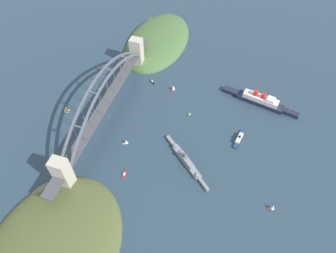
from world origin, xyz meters
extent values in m
plane|color=#283D4C|center=(0.00, 0.00, 0.00)|extent=(1400.00, 1400.00, 0.00)
cube|color=#BCB29E|center=(-103.99, 0.00, 23.11)|extent=(13.38, 16.56, 46.21)
cube|color=#BCB29E|center=(103.99, 0.00, 23.11)|extent=(13.38, 16.56, 46.21)
cube|color=#47474C|center=(0.00, 0.00, 25.28)|extent=(194.60, 12.91, 2.40)
cube|color=#47474C|center=(-122.68, 0.00, 25.28)|extent=(24.00, 12.91, 2.40)
cube|color=#47474C|center=(122.68, 0.00, 25.28)|extent=(24.00, 12.91, 2.40)
cube|color=slate|center=(-90.58, -5.81, 31.84)|extent=(21.87, 1.80, 15.79)
cube|color=slate|center=(-70.45, -5.81, 43.48)|extent=(21.57, 1.80, 13.05)
cube|color=slate|center=(-50.32, -5.81, 52.22)|extent=(21.22, 1.80, 10.29)
cube|color=slate|center=(-30.19, -5.81, 58.04)|extent=(20.81, 1.80, 7.49)
cube|color=slate|center=(-10.06, -5.81, 60.95)|extent=(20.36, 1.80, 4.65)
cube|color=slate|center=(10.06, -5.81, 60.95)|extent=(20.36, 1.80, 4.65)
cube|color=slate|center=(30.19, -5.81, 58.04)|extent=(20.81, 1.80, 7.49)
cube|color=slate|center=(50.32, -5.81, 52.22)|extent=(21.22, 1.80, 10.29)
cube|color=slate|center=(70.45, -5.81, 43.48)|extent=(21.57, 1.80, 13.05)
cube|color=slate|center=(90.58, -5.81, 31.84)|extent=(21.87, 1.80, 15.79)
cube|color=slate|center=(-90.58, 5.81, 31.84)|extent=(21.87, 1.80, 15.79)
cube|color=slate|center=(-70.45, 5.81, 43.48)|extent=(21.57, 1.80, 13.05)
cube|color=slate|center=(-50.32, 5.81, 52.22)|extent=(21.22, 1.80, 10.29)
cube|color=slate|center=(-30.19, 5.81, 58.04)|extent=(20.81, 1.80, 7.49)
cube|color=slate|center=(-10.06, 5.81, 60.95)|extent=(20.36, 1.80, 4.65)
cube|color=slate|center=(10.06, 5.81, 60.95)|extent=(20.36, 1.80, 4.65)
cube|color=slate|center=(30.19, 5.81, 58.04)|extent=(20.81, 1.80, 7.49)
cube|color=slate|center=(50.32, 5.81, 52.22)|extent=(21.22, 1.80, 10.29)
cube|color=slate|center=(70.45, 5.81, 43.48)|extent=(21.57, 1.80, 13.05)
cube|color=slate|center=(90.58, 5.81, 31.84)|extent=(21.87, 1.80, 15.79)
cube|color=slate|center=(-100.65, 0.00, 25.28)|extent=(1.40, 11.62, 1.40)
cube|color=slate|center=(-60.39, 0.00, 48.58)|extent=(1.40, 11.62, 1.40)
cube|color=slate|center=(-20.13, 0.00, 60.23)|extent=(1.40, 11.62, 1.40)
cube|color=slate|center=(20.13, 0.00, 60.23)|extent=(1.40, 11.62, 1.40)
cube|color=slate|center=(60.39, 0.00, 48.58)|extent=(1.40, 11.62, 1.40)
cube|color=slate|center=(100.65, 0.00, 25.28)|extent=(1.40, 11.62, 1.40)
cylinder|color=slate|center=(-80.52, -5.81, 32.44)|extent=(0.56, 0.56, 11.90)
cylinder|color=slate|center=(-80.52, 5.81, 32.44)|extent=(0.56, 0.56, 11.90)
cylinder|color=slate|center=(-60.39, -5.81, 37.53)|extent=(0.56, 0.56, 22.09)
cylinder|color=slate|center=(-60.39, 5.81, 37.53)|extent=(0.56, 0.56, 22.09)
cylinder|color=slate|center=(-40.26, -5.81, 41.17)|extent=(0.56, 0.56, 29.37)
cylinder|color=slate|center=(-40.26, 5.81, 41.17)|extent=(0.56, 0.56, 29.37)
cylinder|color=slate|center=(-20.13, -5.81, 43.36)|extent=(0.56, 0.56, 33.74)
cylinder|color=slate|center=(-20.13, 5.81, 43.36)|extent=(0.56, 0.56, 33.74)
cylinder|color=slate|center=(0.00, -5.81, 44.08)|extent=(0.56, 0.56, 35.20)
cylinder|color=slate|center=(0.00, 5.81, 44.08)|extent=(0.56, 0.56, 35.20)
cylinder|color=slate|center=(20.13, -5.81, 43.36)|extent=(0.56, 0.56, 33.74)
cylinder|color=slate|center=(20.13, 5.81, 43.36)|extent=(0.56, 0.56, 33.74)
cylinder|color=slate|center=(40.26, -5.81, 41.17)|extent=(0.56, 0.56, 29.37)
cylinder|color=slate|center=(40.26, 5.81, 41.17)|extent=(0.56, 0.56, 29.37)
cylinder|color=slate|center=(60.39, -5.81, 37.53)|extent=(0.56, 0.56, 22.09)
cylinder|color=slate|center=(60.39, 5.81, 37.53)|extent=(0.56, 0.56, 22.09)
cylinder|color=slate|center=(80.52, -5.81, 32.44)|extent=(0.56, 0.56, 11.90)
cylinder|color=slate|center=(80.52, 5.81, 32.44)|extent=(0.56, 0.56, 11.90)
ellipsoid|color=#476638|center=(-169.87, 8.27, 0.00)|extent=(164.49, 93.17, 30.53)
ellipsoid|color=#756B5B|center=(-206.88, -17.35, 0.00)|extent=(57.57, 27.95, 16.79)
ellipsoid|color=#4C562D|center=(167.87, 19.83, 0.00)|extent=(157.10, 123.73, 26.19)
ellipsoid|color=#756B5B|center=(132.52, -14.19, 0.00)|extent=(54.99, 37.12, 14.40)
cube|color=#1E2333|center=(-80.98, 180.73, 2.73)|extent=(26.02, 62.94, 5.46)
cube|color=#1E2333|center=(-72.32, 220.82, 2.73)|extent=(11.49, 21.59, 5.46)
cube|color=#1E2333|center=(-89.64, 140.65, 2.73)|extent=(12.93, 21.90, 5.46)
cube|color=white|center=(-80.98, 180.73, 8.59)|extent=(20.82, 47.48, 6.25)
cube|color=white|center=(-78.30, 193.13, 13.31)|extent=(11.91, 12.03, 3.20)
cylinder|color=red|center=(-80.49, 182.99, 14.94)|extent=(6.00, 6.00, 6.45)
cylinder|color=red|center=(-82.68, 172.84, 14.94)|extent=(6.00, 6.00, 6.45)
cylinder|color=tan|center=(-72.86, 218.31, 10.46)|extent=(0.50, 0.50, 10.00)
cube|color=gray|center=(38.12, 113.33, 2.00)|extent=(38.79, 42.40, 4.00)
cube|color=gray|center=(60.32, 138.36, 2.00)|extent=(13.57, 14.70, 4.00)
cube|color=gray|center=(15.92, 88.31, 2.00)|extent=(14.06, 15.14, 4.00)
cube|color=gray|center=(38.12, 113.33, 5.59)|extent=(21.04, 22.66, 3.18)
cylinder|color=gray|center=(53.39, 130.54, 5.10)|extent=(5.13, 5.13, 2.20)
cylinder|color=gray|center=(22.86, 96.13, 5.10)|extent=(5.13, 5.13, 2.20)
cylinder|color=gray|center=(38.12, 113.33, 12.18)|extent=(0.60, 0.60, 10.00)
cylinder|color=#4C4C51|center=(34.79, 109.58, 9.38)|extent=(4.03, 4.03, 4.40)
cube|color=navy|center=(-11.97, 164.92, 1.28)|extent=(18.58, 9.30, 2.56)
cube|color=navy|center=(-0.35, 162.62, 1.28)|extent=(6.62, 5.25, 2.56)
cube|color=navy|center=(-23.58, 167.22, 1.28)|extent=(6.78, 6.07, 2.56)
cube|color=beige|center=(-11.97, 164.92, 3.89)|extent=(16.96, 8.14, 2.65)
cylinder|color=black|center=(-11.97, 164.92, 6.41)|extent=(2.39, 2.39, 2.40)
cylinder|color=#B7B7B2|center=(10.83, -54.77, 0.45)|extent=(2.34, 6.41, 0.90)
cylinder|color=#B7B7B2|center=(7.25, -55.61, 0.45)|extent=(2.34, 6.41, 0.90)
cylinder|color=maroon|center=(10.83, -54.77, 1.53)|extent=(0.14, 0.14, 1.27)
cylinder|color=maroon|center=(7.25, -55.61, 1.53)|extent=(0.14, 0.14, 1.27)
ellipsoid|color=gold|center=(9.04, -55.19, 2.75)|extent=(2.97, 8.00, 1.18)
cylinder|color=maroon|center=(9.86, -58.67, 2.75)|extent=(1.27, 1.04, 1.12)
cube|color=gold|center=(9.27, -56.16, 3.26)|extent=(9.63, 3.84, 0.20)
cube|color=gold|center=(8.23, -51.79, 2.87)|extent=(3.77, 1.90, 0.12)
cube|color=maroon|center=(8.23, -51.79, 4.09)|extent=(0.37, 1.10, 1.50)
cube|color=#B2231E|center=(73.11, 52.39, 0.49)|extent=(7.36, 2.68, 0.98)
cube|color=#B2231E|center=(68.21, 52.43, 0.49)|extent=(2.46, 1.46, 0.98)
cube|color=#B2231E|center=(78.00, 52.35, 0.49)|extent=(2.46, 1.75, 0.98)
cube|color=beige|center=(74.02, 52.38, 1.62)|extent=(3.69, 2.13, 1.28)
cube|color=#B2231E|center=(-69.81, 64.28, 0.44)|extent=(5.77, 4.06, 0.88)
cube|color=#B2231E|center=(-66.50, 63.10, 0.44)|extent=(2.02, 1.62, 0.88)
cube|color=#B2231E|center=(-73.11, 65.46, 0.44)|extent=(2.09, 1.83, 0.88)
cylinder|color=tan|center=(-69.39, 64.13, 4.83)|extent=(0.16, 0.16, 7.91)
cone|color=silver|center=(-70.84, 64.65, 4.44)|extent=(6.16, 6.16, 6.32)
cube|color=brown|center=(65.93, 210.25, 0.51)|extent=(3.11, 5.04, 1.02)
cube|color=brown|center=(66.47, 207.16, 0.51)|extent=(1.30, 1.73, 1.02)
cube|color=brown|center=(65.38, 213.35, 0.51)|extent=(1.51, 1.76, 1.02)
cylinder|color=tan|center=(65.99, 209.87, 4.94)|extent=(0.16, 0.16, 7.85)
cone|color=white|center=(65.76, 211.22, 4.55)|extent=(5.00, 5.00, 6.28)
cube|color=#2D6B3D|center=(-33.68, 98.27, 0.41)|extent=(5.60, 4.19, 0.82)
cube|color=#2D6B3D|center=(-36.83, 100.01, 0.41)|extent=(2.06, 1.74, 0.82)
cube|color=#2D6B3D|center=(-30.53, 96.52, 0.41)|extent=(2.15, 1.91, 0.82)
cube|color=beige|center=(-33.09, 97.94, 1.32)|extent=(3.06, 2.57, 1.00)
cube|color=black|center=(-76.45, 32.18, 0.63)|extent=(6.46, 6.83, 1.26)
cube|color=black|center=(-73.31, 35.69, 0.63)|extent=(2.53, 2.62, 1.26)
cube|color=black|center=(-79.59, 28.66, 0.63)|extent=(2.73, 2.79, 1.26)
cube|color=beige|center=(-77.04, 31.52, 1.95)|extent=(3.76, 3.89, 1.38)
cube|color=silver|center=(34.00, 37.32, 0.42)|extent=(3.63, 4.39, 0.84)
cube|color=silver|center=(35.48, 34.99, 0.42)|extent=(1.37, 1.57, 0.84)
cube|color=silver|center=(32.52, 39.66, 0.42)|extent=(1.50, 1.65, 0.84)
cylinder|color=tan|center=(34.19, 37.03, 3.89)|extent=(0.16, 0.16, 6.09)
cone|color=silver|center=(33.54, 38.05, 3.58)|extent=(5.24, 5.24, 4.88)
cone|color=red|center=(5.01, 45.89, 1.10)|extent=(2.20, 2.20, 2.20)
sphere|color=#F2E566|center=(5.01, 45.89, 2.50)|extent=(0.50, 0.50, 0.50)
camera|label=1|loc=(227.14, 151.40, 296.88)|focal=33.13mm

